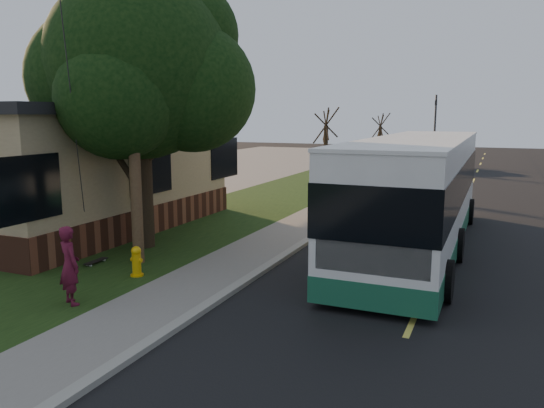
{
  "coord_description": "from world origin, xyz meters",
  "views": [
    {
      "loc": [
        5.32,
        -10.14,
        3.94
      ],
      "look_at": [
        -0.38,
        3.17,
        1.5
      ],
      "focal_mm": 35.0,
      "sensor_mm": 36.0,
      "label": 1
    }
  ],
  "objects_px": {
    "traffic_signal": "(435,125)",
    "leafy_tree": "(142,71)",
    "bare_tree_far": "(380,141)",
    "fire_hydrant": "(137,261)",
    "transit_bus": "(418,190)",
    "bare_tree_near": "(326,148)",
    "skateboarder": "(70,265)",
    "utility_pole": "(131,87)",
    "dumpster": "(65,202)",
    "distant_car": "(446,158)",
    "skateboard_main": "(96,261)"
  },
  "relations": [
    {
      "from": "bare_tree_far",
      "to": "bare_tree_near",
      "type": "bearing_deg",
      "value": -92.39
    },
    {
      "from": "fire_hydrant",
      "to": "skateboarder",
      "type": "height_order",
      "value": "skateboarder"
    },
    {
      "from": "leafy_tree",
      "to": "traffic_signal",
      "type": "height_order",
      "value": "leafy_tree"
    },
    {
      "from": "utility_pole",
      "to": "traffic_signal",
      "type": "height_order",
      "value": "utility_pole"
    },
    {
      "from": "fire_hydrant",
      "to": "bare_tree_far",
      "type": "relative_size",
      "value": 0.18
    },
    {
      "from": "utility_pole",
      "to": "transit_bus",
      "type": "bearing_deg",
      "value": 35.7
    },
    {
      "from": "transit_bus",
      "to": "skateboarder",
      "type": "height_order",
      "value": "transit_bus"
    },
    {
      "from": "leafy_tree",
      "to": "bare_tree_far",
      "type": "height_order",
      "value": "leafy_tree"
    },
    {
      "from": "fire_hydrant",
      "to": "skateboarder",
      "type": "relative_size",
      "value": 0.45
    },
    {
      "from": "transit_bus",
      "to": "traffic_signal",
      "type": "bearing_deg",
      "value": 95.45
    },
    {
      "from": "bare_tree_near",
      "to": "transit_bus",
      "type": "xyz_separation_m",
      "value": [
        6.7,
        -12.33,
        -0.39
      ]
    },
    {
      "from": "traffic_signal",
      "to": "distant_car",
      "type": "xyz_separation_m",
      "value": [
        1.33,
        -4.02,
        -2.31
      ]
    },
    {
      "from": "bare_tree_near",
      "to": "skateboarder",
      "type": "bearing_deg",
      "value": -87.53
    },
    {
      "from": "traffic_signal",
      "to": "skateboarder",
      "type": "relative_size",
      "value": 3.33
    },
    {
      "from": "skateboarder",
      "to": "distant_car",
      "type": "xyz_separation_m",
      "value": [
        4.46,
        32.1,
        -0.04
      ]
    },
    {
      "from": "bare_tree_far",
      "to": "traffic_signal",
      "type": "xyz_separation_m",
      "value": [
        3.5,
        4.0,
        1.16
      ]
    },
    {
      "from": "leafy_tree",
      "to": "dumpster",
      "type": "relative_size",
      "value": 4.41
    },
    {
      "from": "bare_tree_far",
      "to": "skateboarder",
      "type": "height_order",
      "value": "bare_tree_far"
    },
    {
      "from": "utility_pole",
      "to": "leafy_tree",
      "type": "bearing_deg",
      "value": 117.6
    },
    {
      "from": "transit_bus",
      "to": "distant_car",
      "type": "bearing_deg",
      "value": 93.23
    },
    {
      "from": "dumpster",
      "to": "bare_tree_near",
      "type": "bearing_deg",
      "value": 67.18
    },
    {
      "from": "fire_hydrant",
      "to": "transit_bus",
      "type": "relative_size",
      "value": 0.06
    },
    {
      "from": "skateboard_main",
      "to": "dumpster",
      "type": "relative_size",
      "value": 0.44
    },
    {
      "from": "utility_pole",
      "to": "skateboarder",
      "type": "distance_m",
      "value": 4.91
    },
    {
      "from": "fire_hydrant",
      "to": "transit_bus",
      "type": "distance_m",
      "value": 8.22
    },
    {
      "from": "fire_hydrant",
      "to": "distant_car",
      "type": "distance_m",
      "value": 30.31
    },
    {
      "from": "bare_tree_near",
      "to": "bare_tree_far",
      "type": "distance_m",
      "value": 12.01
    },
    {
      "from": "utility_pole",
      "to": "dumpster",
      "type": "xyz_separation_m",
      "value": [
        -5.89,
        3.48,
        -3.86
      ]
    },
    {
      "from": "transit_bus",
      "to": "fire_hydrant",
      "type": "bearing_deg",
      "value": -135.66
    },
    {
      "from": "bare_tree_far",
      "to": "traffic_signal",
      "type": "bearing_deg",
      "value": 48.81
    },
    {
      "from": "utility_pole",
      "to": "bare_tree_far",
      "type": "xyz_separation_m",
      "value": [
        0.31,
        29.01,
        -2.63
      ]
    },
    {
      "from": "utility_pole",
      "to": "dumpster",
      "type": "relative_size",
      "value": 5.13
    },
    {
      "from": "utility_pole",
      "to": "distant_car",
      "type": "xyz_separation_m",
      "value": [
        5.13,
        28.99,
        -3.78
      ]
    },
    {
      "from": "utility_pole",
      "to": "dumpster",
      "type": "bearing_deg",
      "value": 149.4
    },
    {
      "from": "leafy_tree",
      "to": "skateboard_main",
      "type": "relative_size",
      "value": 10.01
    },
    {
      "from": "bare_tree_near",
      "to": "dumpster",
      "type": "xyz_separation_m",
      "value": [
        -5.69,
        -13.53,
        -1.38
      ]
    },
    {
      "from": "skateboard_main",
      "to": "traffic_signal",
      "type": "bearing_deg",
      "value": 81.88
    },
    {
      "from": "transit_bus",
      "to": "distant_car",
      "type": "height_order",
      "value": "transit_bus"
    },
    {
      "from": "fire_hydrant",
      "to": "dumpster",
      "type": "height_order",
      "value": "dumpster"
    },
    {
      "from": "fire_hydrant",
      "to": "dumpster",
      "type": "xyz_separation_m",
      "value": [
        -6.59,
        4.47,
        0.34
      ]
    },
    {
      "from": "bare_tree_near",
      "to": "bare_tree_far",
      "type": "xyz_separation_m",
      "value": [
        0.5,
        12.0,
        -0.15
      ]
    },
    {
      "from": "skateboarder",
      "to": "transit_bus",
      "type": "bearing_deg",
      "value": -101.45
    },
    {
      "from": "distant_car",
      "to": "skateboard_main",
      "type": "bearing_deg",
      "value": -109.23
    },
    {
      "from": "utility_pole",
      "to": "dumpster",
      "type": "distance_m",
      "value": 7.85
    },
    {
      "from": "traffic_signal",
      "to": "skateboard_main",
      "type": "relative_size",
      "value": 7.06
    },
    {
      "from": "traffic_signal",
      "to": "leafy_tree",
      "type": "bearing_deg",
      "value": -98.47
    },
    {
      "from": "dumpster",
      "to": "distant_car",
      "type": "distance_m",
      "value": 27.79
    },
    {
      "from": "bare_tree_far",
      "to": "distant_car",
      "type": "relative_size",
      "value": 0.8
    },
    {
      "from": "bare_tree_far",
      "to": "skateboarder",
      "type": "distance_m",
      "value": 32.14
    },
    {
      "from": "utility_pole",
      "to": "distant_car",
      "type": "relative_size",
      "value": 1.81
    }
  ]
}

